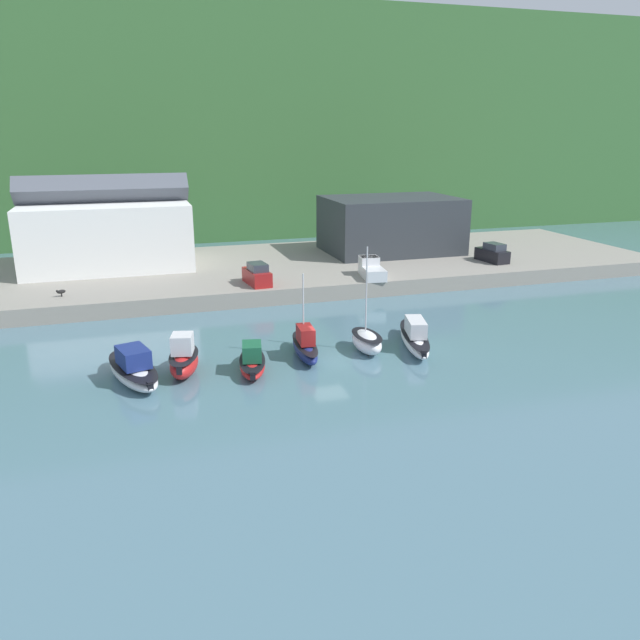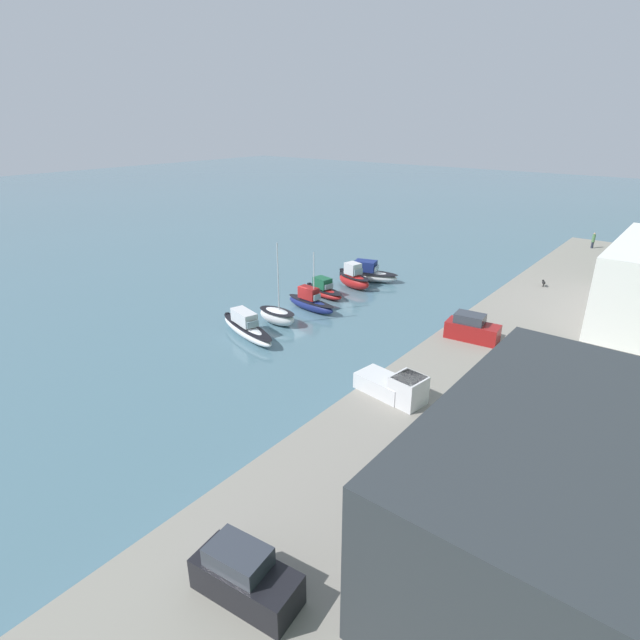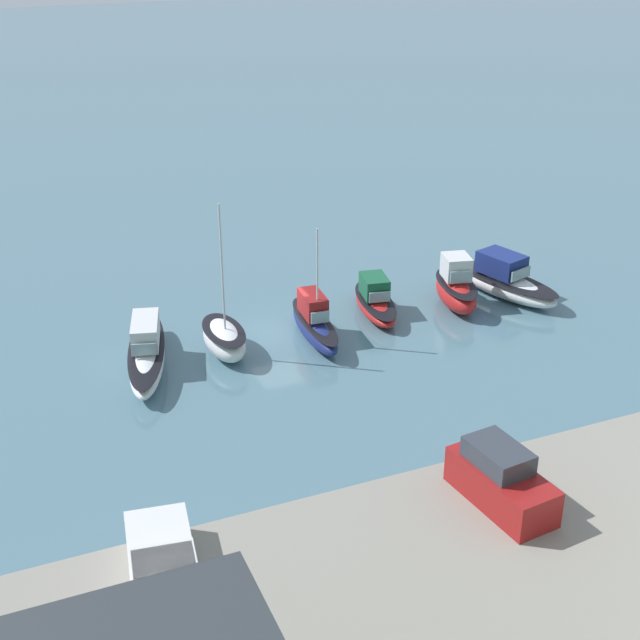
{
  "view_description": "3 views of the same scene",
  "coord_description": "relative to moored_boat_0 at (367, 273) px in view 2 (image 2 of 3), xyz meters",
  "views": [
    {
      "loc": [
        -13.24,
        -40.15,
        16.14
      ],
      "look_at": [
        0.85,
        5.07,
        1.58
      ],
      "focal_mm": 35.0,
      "sensor_mm": 36.0,
      "label": 1
    },
    {
      "loc": [
        35.54,
        31.81,
        18.43
      ],
      "look_at": [
        2.71,
        5.91,
        1.4
      ],
      "focal_mm": 28.0,
      "sensor_mm": 36.0,
      "label": 2
    },
    {
      "loc": [
        14.24,
        39.45,
        20.85
      ],
      "look_at": [
        -0.56,
        4.27,
        2.53
      ],
      "focal_mm": 50.0,
      "sensor_mm": 36.0,
      "label": 3
    }
  ],
  "objects": [
    {
      "name": "moored_boat_2",
      "position": [
        7.91,
        -0.59,
        -0.14
      ],
      "size": [
        2.79,
        5.74,
        2.1
      ],
      "rotation": [
        0.0,
        0.0,
        -0.19
      ],
      "color": "red",
      "rests_on": "ground_plane"
    },
    {
      "name": "person_on_quay",
      "position": [
        -27.78,
        19.02,
        1.77
      ],
      "size": [
        0.4,
        0.4,
        2.14
      ],
      "color": "#232838",
      "rests_on": "quay_promenade"
    },
    {
      "name": "moored_boat_0",
      "position": [
        0.0,
        0.0,
        0.0
      ],
      "size": [
        4.34,
        7.73,
        2.43
      ],
      "rotation": [
        0.0,
        0.0,
        0.28
      ],
      "color": "silver",
      "rests_on": "ground_plane"
    },
    {
      "name": "parked_car_0",
      "position": [
        40.17,
        20.76,
        1.58
      ],
      "size": [
        2.3,
        4.39,
        2.16
      ],
      "rotation": [
        0.0,
        0.0,
        0.12
      ],
      "color": "black",
      "rests_on": "quay_promenade"
    },
    {
      "name": "moored_boat_5",
      "position": [
        20.79,
        0.6,
        -0.04
      ],
      "size": [
        3.87,
        8.46,
        2.35
      ],
      "rotation": [
        0.0,
        0.0,
        -0.27
      ],
      "color": "white",
      "rests_on": "ground_plane"
    },
    {
      "name": "pickup_truck_0",
      "position": [
        24.09,
        17.89,
        1.49
      ],
      "size": [
        2.6,
        4.95,
        1.9
      ],
      "rotation": [
        0.0,
        0.0,
        -0.14
      ],
      "color": "silver",
      "rests_on": "quay_promenade"
    },
    {
      "name": "yacht_club_building",
      "position": [
        31.48,
        30.06,
        3.97
      ],
      "size": [
        15.74,
        11.01,
        6.61
      ],
      "color": "#2D3338",
      "rests_on": "quay_promenade"
    },
    {
      "name": "quay_promenade",
      "position": [
        13.62,
        27.61,
        -0.11
      ],
      "size": [
        93.91,
        24.77,
        1.55
      ],
      "color": "gray",
      "rests_on": "ground_plane"
    },
    {
      "name": "moored_boat_4",
      "position": [
        16.94,
        0.79,
        -0.05
      ],
      "size": [
        2.05,
        4.28,
        7.98
      ],
      "rotation": [
        0.0,
        0.0,
        -0.03
      ],
      "color": "white",
      "rests_on": "ground_plane"
    },
    {
      "name": "moored_boat_1",
      "position": [
        3.35,
        0.29,
        0.21
      ],
      "size": [
        2.93,
        5.01,
        2.93
      ],
      "rotation": [
        0.0,
        0.0,
        -0.23
      ],
      "color": "red",
      "rests_on": "ground_plane"
    },
    {
      "name": "moored_boat_3",
      "position": [
        12.16,
        1.0,
        0.01
      ],
      "size": [
        1.93,
        6.21,
        6.21
      ],
      "rotation": [
        0.0,
        0.0,
        -0.08
      ],
      "color": "navy",
      "rests_on": "ground_plane"
    },
    {
      "name": "ground_plane",
      "position": [
        13.62,
        -0.36,
        -0.88
      ],
      "size": [
        320.0,
        320.0,
        0.0
      ],
      "primitive_type": "plane",
      "color": "slate"
    },
    {
      "name": "dog_on_quay",
      "position": [
        -5.79,
        18.7,
        1.12
      ],
      "size": [
        0.85,
        0.64,
        0.68
      ],
      "rotation": [
        0.0,
        0.0,
        2.06
      ],
      "color": "black",
      "rests_on": "quay_promenade"
    },
    {
      "name": "parked_car_1",
      "position": [
        12.19,
        18.05,
        1.58
      ],
      "size": [
        2.25,
        4.37,
        2.16
      ],
      "rotation": [
        0.0,
        0.0,
        0.11
      ],
      "color": "maroon",
      "rests_on": "quay_promenade"
    }
  ]
}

